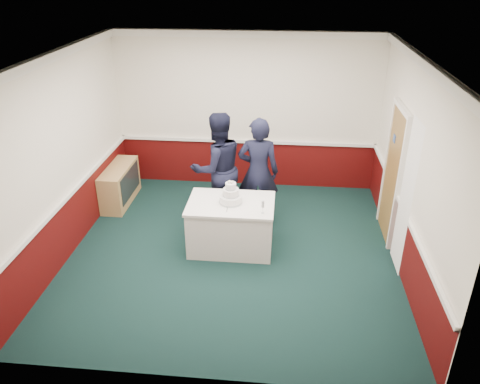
# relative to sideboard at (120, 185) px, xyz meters

# --- Properties ---
(ground) EXTENTS (5.00, 5.00, 0.00)m
(ground) POSITION_rel_sideboard_xyz_m (2.28, -1.47, -0.35)
(ground) COLOR #132E29
(ground) RESTS_ON ground
(room_shell) EXTENTS (5.00, 5.00, 3.00)m
(room_shell) POSITION_rel_sideboard_xyz_m (2.36, -0.86, 1.62)
(room_shell) COLOR white
(room_shell) RESTS_ON ground
(sideboard) EXTENTS (0.41, 1.20, 0.70)m
(sideboard) POSITION_rel_sideboard_xyz_m (0.00, 0.00, 0.00)
(sideboard) COLOR tan
(sideboard) RESTS_ON ground
(cake_table) EXTENTS (1.32, 0.92, 0.79)m
(cake_table) POSITION_rel_sideboard_xyz_m (2.24, -1.33, 0.05)
(cake_table) COLOR white
(cake_table) RESTS_ON ground
(wedding_cake) EXTENTS (0.35, 0.35, 0.36)m
(wedding_cake) POSITION_rel_sideboard_xyz_m (2.24, -1.33, 0.55)
(wedding_cake) COLOR white
(wedding_cake) RESTS_ON cake_table
(cake_knife) EXTENTS (0.02, 0.22, 0.00)m
(cake_knife) POSITION_rel_sideboard_xyz_m (2.21, -1.53, 0.44)
(cake_knife) COLOR silver
(cake_knife) RESTS_ON cake_table
(champagne_flute) EXTENTS (0.05, 0.05, 0.21)m
(champagne_flute) POSITION_rel_sideboard_xyz_m (2.74, -1.61, 0.58)
(champagne_flute) COLOR silver
(champagne_flute) RESTS_ON cake_table
(person_man) EXTENTS (1.18, 1.11, 1.94)m
(person_man) POSITION_rel_sideboard_xyz_m (1.92, -0.46, 0.62)
(person_man) COLOR black
(person_man) RESTS_ON ground
(person_woman) EXTENTS (0.69, 0.46, 1.88)m
(person_woman) POSITION_rel_sideboard_xyz_m (2.60, -0.49, 0.59)
(person_woman) COLOR black
(person_woman) RESTS_ON ground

